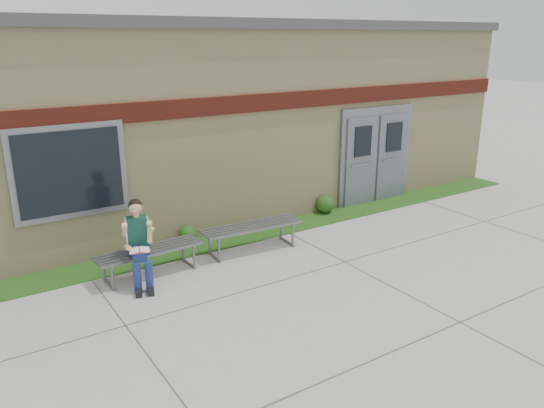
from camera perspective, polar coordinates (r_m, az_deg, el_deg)
ground at (r=8.71m, az=4.92°, el=-8.83°), size 80.00×80.00×0.00m
grass_strip at (r=10.69m, az=-3.66°, el=-3.57°), size 16.00×0.80×0.02m
school_building at (r=13.15m, az=-11.25°, el=9.58°), size 16.20×6.22×4.20m
bench_left at (r=9.15m, az=-13.04°, el=-5.39°), size 1.82×0.58×0.47m
bench_right at (r=9.93m, az=-2.19°, el=-2.92°), size 1.95×0.66×0.50m
girl at (r=8.77m, az=-14.14°, el=-3.93°), size 0.55×0.89×1.40m
shrub_mid at (r=10.43m, az=-9.03°, el=-3.26°), size 0.34×0.34×0.34m
shrub_east at (r=12.09m, az=5.71°, el=-0.02°), size 0.40×0.40×0.40m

